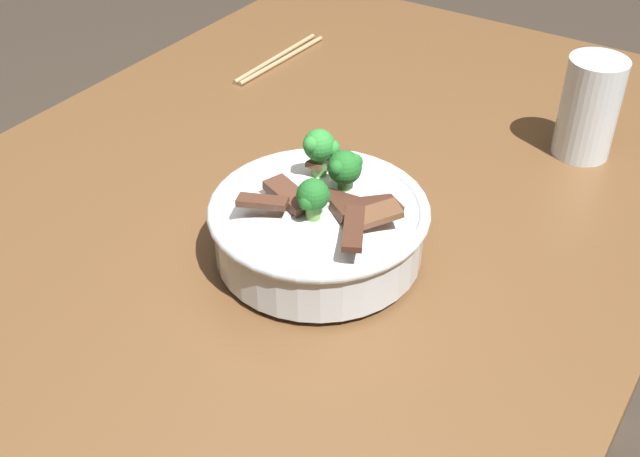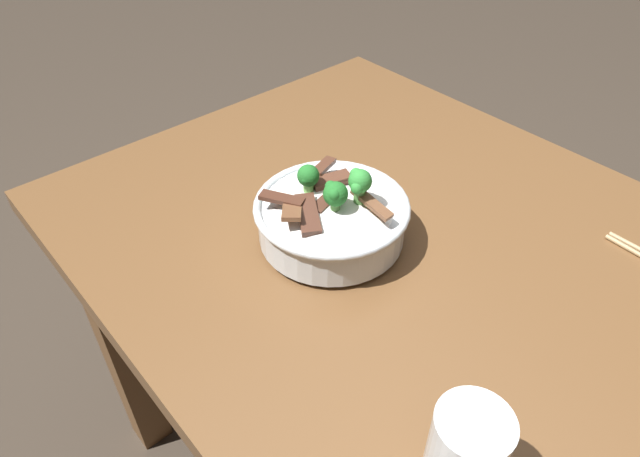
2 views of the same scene
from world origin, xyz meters
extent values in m
cube|color=brown|center=(0.00, 0.00, 0.73)|extent=(1.16, 0.84, 0.04)
cube|color=brown|center=(-0.51, -0.34, 0.36)|extent=(0.07, 0.07, 0.71)
cube|color=brown|center=(-0.51, 0.34, 0.36)|extent=(0.07, 0.07, 0.71)
cylinder|color=silver|center=(0.13, 0.08, 0.76)|extent=(0.09, 0.09, 0.01)
cylinder|color=silver|center=(0.13, 0.08, 0.79)|extent=(0.22, 0.22, 0.06)
torus|color=silver|center=(0.13, 0.08, 0.82)|extent=(0.23, 0.23, 0.01)
ellipsoid|color=white|center=(0.13, 0.08, 0.81)|extent=(0.20, 0.20, 0.06)
cube|color=brown|center=(0.13, 0.15, 0.84)|extent=(0.05, 0.05, 0.02)
cube|color=brown|center=(0.07, 0.06, 0.84)|extent=(0.07, 0.02, 0.02)
cube|color=#563323|center=(0.15, 0.06, 0.84)|extent=(0.04, 0.06, 0.01)
cube|color=#563323|center=(0.18, 0.05, 0.85)|extent=(0.03, 0.05, 0.01)
cube|color=#4C2B1E|center=(0.12, 0.10, 0.84)|extent=(0.03, 0.06, 0.01)
cube|color=#4C2B1E|center=(0.16, 0.15, 0.84)|extent=(0.07, 0.05, 0.01)
cube|color=#4C2B1E|center=(0.12, 0.14, 0.84)|extent=(0.08, 0.06, 0.02)
cylinder|color=#5B9947|center=(0.09, 0.06, 0.84)|extent=(0.02, 0.02, 0.03)
sphere|color=green|center=(0.09, 0.06, 0.87)|extent=(0.03, 0.03, 0.03)
sphere|color=green|center=(0.10, 0.06, 0.88)|extent=(0.02, 0.02, 0.02)
sphere|color=green|center=(0.09, 0.07, 0.87)|extent=(0.02, 0.02, 0.02)
cylinder|color=#5B9947|center=(0.10, 0.10, 0.84)|extent=(0.01, 0.01, 0.02)
sphere|color=#237028|center=(0.10, 0.10, 0.86)|extent=(0.03, 0.03, 0.03)
sphere|color=#237028|center=(0.12, 0.10, 0.87)|extent=(0.02, 0.02, 0.02)
sphere|color=#237028|center=(0.10, 0.11, 0.87)|extent=(0.02, 0.02, 0.02)
cylinder|color=#6BA84C|center=(0.16, 0.10, 0.84)|extent=(0.01, 0.01, 0.02)
sphere|color=#237028|center=(0.16, 0.10, 0.86)|extent=(0.03, 0.03, 0.03)
sphere|color=#237028|center=(0.17, 0.10, 0.86)|extent=(0.02, 0.02, 0.02)
sphere|color=#237028|center=(0.16, 0.11, 0.86)|extent=(0.02, 0.02, 0.02)
cylinder|color=white|center=(-0.24, 0.25, 0.76)|extent=(0.07, 0.07, 0.00)
cylinder|color=white|center=(-0.24, 0.25, 0.82)|extent=(0.07, 0.07, 0.13)
cylinder|color=silver|center=(-0.24, 0.25, 0.78)|extent=(0.06, 0.06, 0.05)
cylinder|color=tan|center=(-0.25, -0.24, 0.76)|extent=(0.20, 0.01, 0.01)
cylinder|color=tan|center=(-0.25, -0.23, 0.76)|extent=(0.20, 0.02, 0.01)
camera|label=1|loc=(0.68, 0.44, 1.29)|focal=44.28mm
camera|label=2|loc=(-0.34, 0.52, 1.32)|focal=31.50mm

